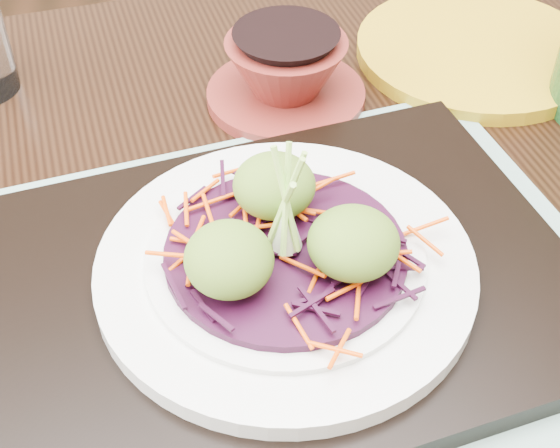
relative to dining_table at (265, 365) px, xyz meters
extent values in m
cube|color=black|center=(0.00, 0.00, 0.08)|extent=(1.36, 0.99, 0.04)
cube|color=black|center=(0.53, 0.44, -0.31)|extent=(0.07, 0.07, 0.75)
cube|color=gray|center=(0.01, -0.02, 0.11)|extent=(0.48, 0.41, 0.00)
cube|color=black|center=(0.01, -0.02, 0.12)|extent=(0.42, 0.34, 0.02)
cylinder|color=silver|center=(0.01, -0.02, 0.13)|extent=(0.25, 0.25, 0.01)
cylinder|color=silver|center=(0.01, -0.02, 0.14)|extent=(0.18, 0.18, 0.01)
cylinder|color=#310922|center=(0.01, -0.02, 0.15)|extent=(0.16, 0.16, 0.01)
ellipsoid|color=#5C7723|center=(-0.03, -0.04, 0.17)|extent=(0.06, 0.06, 0.04)
ellipsoid|color=#5C7723|center=(0.05, -0.04, 0.17)|extent=(0.06, 0.06, 0.04)
ellipsoid|color=#5C7723|center=(0.01, 0.02, 0.17)|extent=(0.06, 0.06, 0.04)
cylinder|color=maroon|center=(0.05, 0.20, 0.11)|extent=(0.17, 0.17, 0.01)
cylinder|color=#AB8213|center=(0.25, 0.24, 0.11)|extent=(0.31, 0.31, 0.01)
camera|label=1|loc=(-0.05, -0.36, 0.50)|focal=50.00mm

